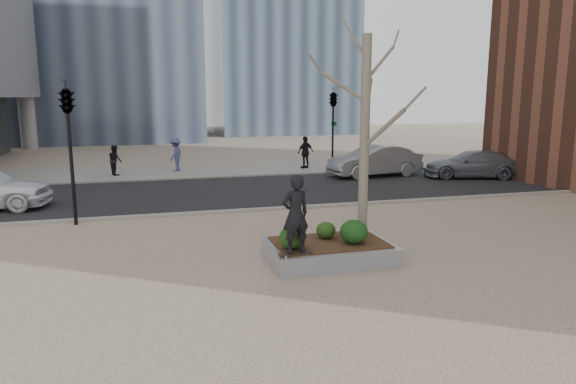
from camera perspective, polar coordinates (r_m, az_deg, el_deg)
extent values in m
plane|color=tan|center=(12.56, 0.24, -8.01)|extent=(120.00, 120.00, 0.00)
cube|color=black|center=(22.07, -6.81, 0.02)|extent=(60.00, 8.00, 0.02)
cube|color=gray|center=(28.93, -8.94, 2.44)|extent=(60.00, 6.00, 0.02)
cube|color=gray|center=(12.79, 4.59, -6.65)|extent=(3.00, 2.00, 0.45)
cube|color=#382314|center=(12.72, 4.60, -5.59)|extent=(2.70, 1.70, 0.04)
ellipsoid|color=#153811|center=(12.01, 0.47, -5.12)|extent=(0.62, 0.62, 0.53)
ellipsoid|color=#1C3B12|center=(12.94, 4.24, -4.26)|extent=(0.49, 0.49, 0.42)
ellipsoid|color=#183D13|center=(12.55, 7.32, -4.39)|extent=(0.68, 0.68, 0.58)
imported|color=black|center=(11.43, 0.82, -2.48)|extent=(0.72, 0.54, 1.79)
imported|color=gray|center=(26.53, 9.60, 3.44)|extent=(4.93, 2.16, 1.58)
imported|color=slate|center=(27.27, 19.71, 2.92)|extent=(5.00, 3.18, 1.35)
imported|color=black|center=(27.95, -18.66, 3.38)|extent=(0.84, 0.93, 1.56)
imported|color=#444A7B|center=(28.64, -12.37, 4.11)|extent=(1.13, 1.35, 1.82)
imported|color=black|center=(29.12, 1.96, 4.44)|extent=(1.15, 0.78, 1.81)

